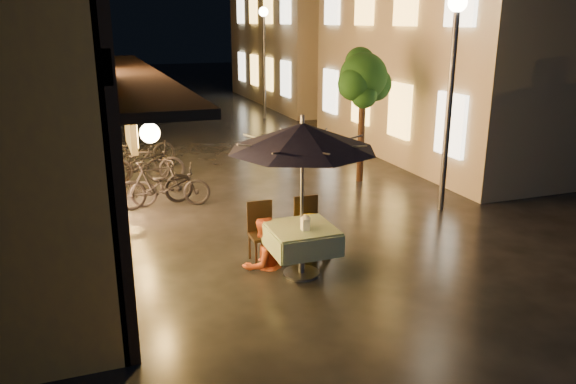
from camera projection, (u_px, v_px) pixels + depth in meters
name	position (u px, v px, depth m)	size (l,w,h in m)	color
ground	(352.00, 269.00, 8.80)	(90.00, 90.00, 0.00)	black
east_building_near	(492.00, 32.00, 16.09)	(7.30, 9.30, 6.80)	#ACA288
east_building_far	(329.00, 22.00, 26.35)	(7.30, 10.30, 7.30)	#ACA288
street_tree	(364.00, 80.00, 12.94)	(1.43, 1.20, 3.15)	black
streetlamp_near	(453.00, 65.00, 10.72)	(0.36, 0.36, 4.23)	#59595E
streetlamp_far	(264.00, 43.00, 21.52)	(0.36, 0.36, 4.23)	#59595E
cafe_table	(302.00, 239.00, 8.44)	(0.99, 0.99, 0.78)	#59595E
patio_umbrella	(302.00, 137.00, 7.98)	(2.20, 2.20, 2.46)	#59595E
cafe_chair_left	(262.00, 229.00, 8.98)	(0.42, 0.42, 0.97)	black
cafe_chair_right	(308.00, 223.00, 9.24)	(0.42, 0.42, 0.97)	black
table_lantern	(305.00, 221.00, 8.21)	(0.16, 0.16, 0.25)	white
person_orange	(263.00, 219.00, 8.69)	(0.76, 0.59, 1.57)	#C14E29
person_yellow	(310.00, 215.00, 9.00)	(0.95, 0.55, 1.48)	#D7BE05
bicycle_0	(170.00, 186.00, 11.68)	(0.58, 1.65, 0.87)	black
bicycle_1	(155.00, 184.00, 11.60)	(0.47, 1.66, 1.00)	black
bicycle_2	(145.00, 163.00, 13.36)	(0.64, 1.83, 0.96)	black
bicycle_3	(137.00, 164.00, 13.38)	(0.43, 1.53, 0.92)	black
bicycle_4	(141.00, 149.00, 14.90)	(0.62, 1.78, 0.94)	black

